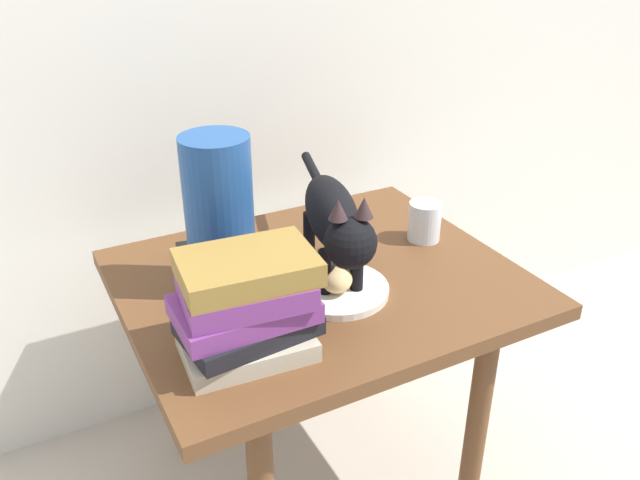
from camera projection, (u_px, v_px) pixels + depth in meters
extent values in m
plane|color=#B2A899|center=(320.00, 475.00, 1.53)|extent=(6.00, 6.00, 0.00)
cube|color=brown|center=(320.00, 283.00, 1.28)|extent=(0.75, 0.63, 0.03)
cylinder|color=brown|center=(477.00, 422.00, 1.32)|extent=(0.04, 0.04, 0.51)
cylinder|color=brown|center=(181.00, 361.00, 1.50)|extent=(0.04, 0.04, 0.51)
cylinder|color=brown|center=(358.00, 308.00, 1.69)|extent=(0.04, 0.04, 0.51)
cylinder|color=silver|center=(337.00, 289.00, 1.22)|extent=(0.20, 0.20, 0.01)
ellipsoid|color=#E0BC7A|center=(336.00, 277.00, 1.20)|extent=(0.09, 0.10, 0.05)
cylinder|color=black|center=(357.00, 272.00, 1.19)|extent=(0.02, 0.02, 0.10)
cylinder|color=black|center=(325.00, 275.00, 1.18)|extent=(0.02, 0.02, 0.10)
cylinder|color=black|center=(338.00, 233.00, 1.33)|extent=(0.02, 0.02, 0.10)
cylinder|color=black|center=(309.00, 235.00, 1.32)|extent=(0.02, 0.02, 0.10)
ellipsoid|color=black|center=(332.00, 212.00, 1.23)|extent=(0.16, 0.27, 0.11)
sphere|color=black|center=(351.00, 242.00, 1.09)|extent=(0.09, 0.09, 0.09)
cone|color=#332224|center=(365.00, 207.00, 1.06)|extent=(0.03, 0.03, 0.03)
cone|color=#332224|center=(338.00, 209.00, 1.05)|extent=(0.03, 0.03, 0.03)
cylinder|color=black|center=(312.00, 169.00, 1.40)|extent=(0.07, 0.16, 0.02)
cube|color=#BCB299|center=(247.00, 345.00, 1.05)|extent=(0.21, 0.15, 0.03)
cube|color=black|center=(248.00, 325.00, 1.05)|extent=(0.22, 0.16, 0.03)
cube|color=#72337A|center=(244.00, 309.00, 1.03)|extent=(0.22, 0.14, 0.03)
cube|color=#72337A|center=(246.00, 292.00, 1.01)|extent=(0.21, 0.15, 0.04)
cube|color=olive|center=(247.00, 267.00, 1.00)|extent=(0.22, 0.16, 0.04)
cylinder|color=navy|center=(219.00, 214.00, 1.18)|extent=(0.13, 0.13, 0.29)
cylinder|color=silver|center=(425.00, 221.00, 1.40)|extent=(0.07, 0.07, 0.08)
cylinder|color=silver|center=(424.00, 230.00, 1.41)|extent=(0.06, 0.06, 0.04)
cube|color=black|center=(213.00, 245.00, 1.37)|extent=(0.15, 0.07, 0.02)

